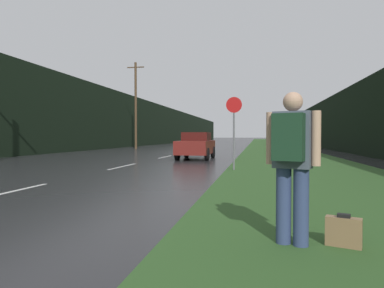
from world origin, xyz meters
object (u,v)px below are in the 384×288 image
object	(u,v)px
suitcase	(344,232)
car_passing_near	(196,145)
stop_sign	(234,127)
hitchhiker_with_backpack	(292,158)

from	to	relation	value
suitcase	car_passing_near	xyz separation A→B (m)	(-4.43, 15.11, 0.59)
car_passing_near	stop_sign	bearing A→B (deg)	112.51
stop_sign	car_passing_near	bearing A→B (deg)	112.51
hitchhiker_with_backpack	suitcase	distance (m)	1.05
suitcase	car_passing_near	size ratio (longest dim) A/B	0.10
stop_sign	suitcase	bearing A→B (deg)	-78.20
stop_sign	suitcase	world-z (taller)	stop_sign
hitchhiker_with_backpack	car_passing_near	world-z (taller)	hitchhiker_with_backpack
suitcase	stop_sign	bearing A→B (deg)	120.57
stop_sign	hitchhiker_with_backpack	distance (m)	9.10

